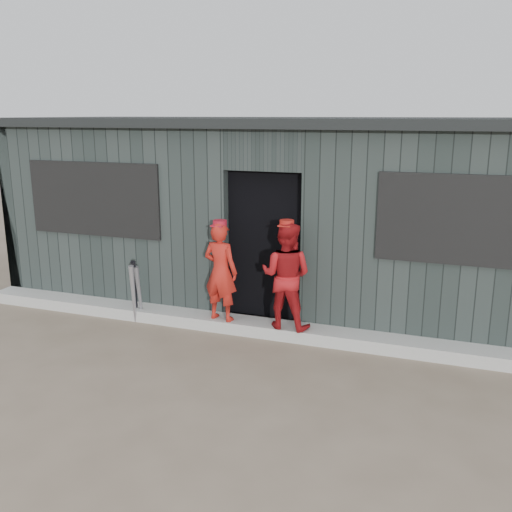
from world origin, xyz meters
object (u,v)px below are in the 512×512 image
at_px(bat_right, 135,290).
at_px(dugout, 295,211).
at_px(bat_left, 133,294).
at_px(player_red_left, 221,272).
at_px(player_grey_back, 281,267).
at_px(player_red_right, 286,276).
at_px(bat_mid, 139,293).

distance_m(bat_right, dugout, 2.59).
bearing_deg(bat_left, dugout, 49.78).
height_order(player_red_left, player_grey_back, player_red_left).
height_order(bat_right, player_red_right, player_red_right).
bearing_deg(dugout, bat_left, -130.22).
bearing_deg(bat_left, bat_right, 111.86).
bearing_deg(bat_left, player_red_right, 5.12).
xyz_separation_m(bat_mid, player_red_right, (1.99, 0.06, 0.42)).
distance_m(bat_left, bat_right, 0.13).
relative_size(player_red_left, dugout, 0.15).
distance_m(bat_left, player_red_left, 1.23).
height_order(bat_left, player_red_left, player_red_left).
bearing_deg(bat_right, player_red_left, 1.64).
height_order(bat_mid, player_grey_back, player_grey_back).
distance_m(player_grey_back, dugout, 1.19).
relative_size(bat_mid, dugout, 0.09).
height_order(bat_mid, bat_right, bat_right).
height_order(bat_mid, dugout, dugout).
distance_m(bat_mid, dugout, 2.57).
relative_size(bat_mid, player_red_right, 0.59).
bearing_deg(player_red_left, bat_right, 10.68).
height_order(player_red_left, dugout, dugout).
bearing_deg(player_red_left, dugout, -95.34).
relative_size(bat_left, bat_mid, 1.05).
relative_size(bat_right, player_grey_back, 0.62).
bearing_deg(player_grey_back, bat_mid, 35.08).
relative_size(player_grey_back, dugout, 0.17).
xyz_separation_m(player_grey_back, dugout, (-0.11, 1.03, 0.59)).
bearing_deg(dugout, player_grey_back, -83.72).
relative_size(player_red_right, player_grey_back, 0.94).
bearing_deg(bat_left, player_red_left, 7.75).
bearing_deg(player_grey_back, bat_right, 34.02).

